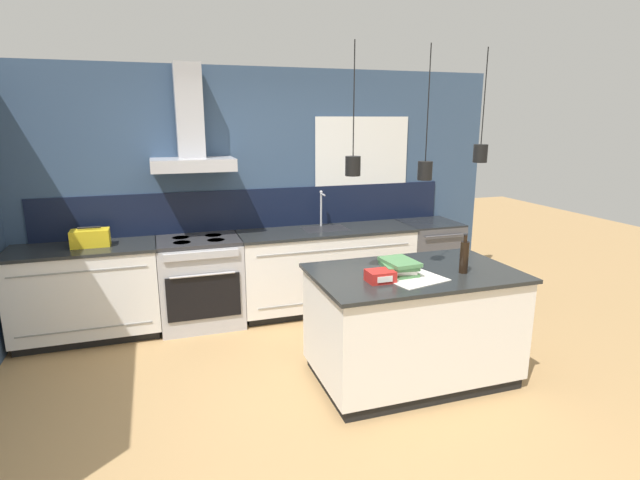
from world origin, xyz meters
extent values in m
plane|color=tan|center=(0.00, 0.00, 0.00)|extent=(16.00, 16.00, 0.00)
cube|color=#354C6B|center=(0.00, 2.03, 1.30)|extent=(5.60, 0.06, 2.60)
cube|color=black|center=(0.00, 1.99, 1.12)|extent=(4.42, 0.02, 0.43)
cube|color=white|center=(1.25, 1.99, 1.62)|extent=(1.12, 0.01, 0.96)
cube|color=black|center=(1.25, 1.99, 1.62)|extent=(1.04, 0.01, 0.88)
cube|color=#B5B5BA|center=(-0.64, 1.77, 1.64)|extent=(0.80, 0.46, 0.12)
cube|color=#B5B5BA|center=(-0.64, 1.86, 2.15)|extent=(0.26, 0.20, 0.90)
cylinder|color=black|center=(0.35, 0.04, 2.21)|extent=(0.01, 0.01, 0.78)
cylinder|color=black|center=(0.35, 0.04, 1.75)|extent=(0.11, 0.11, 0.14)
sphere|color=#F9D18C|center=(0.35, 0.04, 1.75)|extent=(0.06, 0.06, 0.06)
cylinder|color=black|center=(0.92, 0.02, 2.18)|extent=(0.01, 0.01, 0.83)
cylinder|color=black|center=(0.92, 0.02, 1.70)|extent=(0.11, 0.11, 0.14)
sphere|color=#F9D18C|center=(0.92, 0.02, 1.70)|extent=(0.06, 0.06, 0.06)
cylinder|color=black|center=(1.43, 0.07, 2.24)|extent=(0.01, 0.01, 0.72)
cylinder|color=black|center=(1.43, 0.07, 1.81)|extent=(0.11, 0.11, 0.14)
sphere|color=#F9D18C|center=(1.43, 0.07, 1.81)|extent=(0.06, 0.06, 0.06)
cube|color=black|center=(-1.71, 1.72, 0.04)|extent=(1.27, 0.56, 0.09)
cube|color=white|center=(-1.71, 1.69, 0.48)|extent=(1.31, 0.62, 0.79)
cube|color=gray|center=(-1.71, 1.38, 0.76)|extent=(1.15, 0.01, 0.01)
cube|color=gray|center=(-1.71, 1.38, 0.21)|extent=(1.15, 0.01, 0.01)
cube|color=#232626|center=(-1.71, 1.69, 0.90)|extent=(1.33, 0.64, 0.03)
cube|color=black|center=(0.72, 1.72, 0.04)|extent=(1.83, 0.56, 0.09)
cube|color=white|center=(0.72, 1.69, 0.48)|extent=(1.89, 0.62, 0.79)
cube|color=gray|center=(0.72, 1.38, 0.76)|extent=(1.66, 0.01, 0.01)
cube|color=gray|center=(0.72, 1.38, 0.21)|extent=(1.66, 0.01, 0.01)
cube|color=#232626|center=(0.72, 1.69, 0.90)|extent=(1.92, 0.64, 0.03)
cube|color=#262628|center=(0.72, 1.74, 0.91)|extent=(0.48, 0.34, 0.01)
cylinder|color=#B5B5BA|center=(0.72, 1.87, 1.10)|extent=(0.02, 0.02, 0.38)
sphere|color=#B5B5BA|center=(0.72, 1.87, 1.29)|extent=(0.03, 0.03, 0.03)
cylinder|color=#B5B5BA|center=(0.72, 1.81, 1.27)|extent=(0.02, 0.12, 0.02)
cube|color=#B5B5BA|center=(-0.64, 1.69, 0.43)|extent=(0.82, 0.62, 0.87)
cube|color=black|center=(-0.64, 1.37, 0.40)|extent=(0.70, 0.02, 0.44)
cylinder|color=#B5B5BA|center=(-0.64, 1.35, 0.63)|extent=(0.61, 0.02, 0.02)
cube|color=#B5B5BA|center=(-0.64, 1.37, 0.82)|extent=(0.70, 0.02, 0.07)
cube|color=#2D2D30|center=(-0.64, 1.69, 0.89)|extent=(0.82, 0.60, 0.04)
cylinder|color=black|center=(-0.80, 1.80, 0.91)|extent=(0.17, 0.17, 0.00)
cylinder|color=black|center=(-0.48, 1.80, 0.91)|extent=(0.17, 0.17, 0.00)
cylinder|color=black|center=(-0.80, 1.58, 0.91)|extent=(0.17, 0.17, 0.00)
cylinder|color=black|center=(-0.48, 1.58, 0.91)|extent=(0.17, 0.17, 0.00)
cube|color=#4C4C51|center=(1.98, 1.69, 0.45)|extent=(0.63, 0.62, 0.89)
cube|color=black|center=(1.98, 1.69, 0.90)|extent=(0.63, 0.62, 0.02)
cylinder|color=#4C4C51|center=(1.98, 1.36, 0.82)|extent=(0.47, 0.02, 0.02)
cube|color=black|center=(0.88, 0.03, 0.04)|extent=(1.49, 0.91, 0.09)
cube|color=white|center=(0.88, 0.03, 0.48)|extent=(1.56, 0.94, 0.79)
cube|color=#232626|center=(0.88, 0.03, 0.90)|extent=(1.61, 0.99, 0.03)
cylinder|color=black|center=(1.22, -0.12, 1.03)|extent=(0.07, 0.07, 0.25)
cylinder|color=black|center=(1.22, -0.12, 1.19)|extent=(0.03, 0.03, 0.06)
cylinder|color=#262628|center=(1.22, -0.12, 1.22)|extent=(0.03, 0.03, 0.01)
cube|color=#4C7F4C|center=(0.74, 0.00, 0.92)|extent=(0.20, 0.30, 0.03)
cube|color=silver|center=(0.73, 0.00, 0.95)|extent=(0.23, 0.29, 0.03)
cube|color=#4C7F4C|center=(0.72, -0.01, 0.98)|extent=(0.28, 0.29, 0.03)
cube|color=#4C7F4C|center=(0.72, -0.01, 1.01)|extent=(0.24, 0.32, 0.03)
cube|color=red|center=(0.51, -0.12, 0.95)|extent=(0.20, 0.16, 0.09)
cube|color=white|center=(0.51, -0.20, 0.95)|extent=(0.12, 0.01, 0.04)
cube|color=silver|center=(0.79, -0.14, 0.91)|extent=(0.48, 0.43, 0.01)
cube|color=gold|center=(-1.62, 1.69, 0.99)|extent=(0.34, 0.18, 0.16)
cylinder|color=black|center=(-1.62, 1.69, 1.09)|extent=(0.20, 0.02, 0.02)
camera|label=1|loc=(-1.01, -3.29, 2.08)|focal=28.00mm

